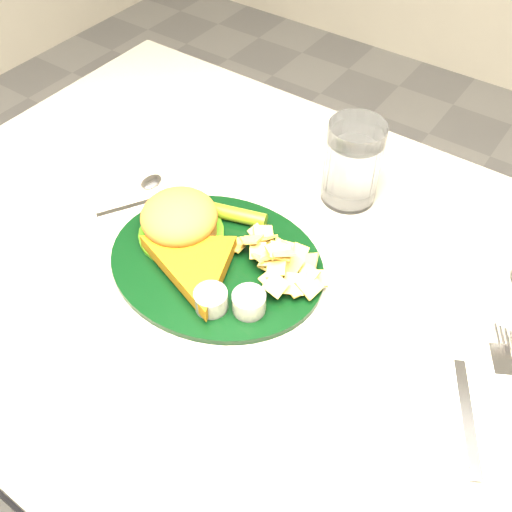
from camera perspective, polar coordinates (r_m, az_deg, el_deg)
The scene contains 7 objects.
ground at distance 1.44m, azimuth 1.01°, elevation -21.64°, with size 4.00×4.00×0.00m, color gray.
table at distance 1.10m, azimuth 1.27°, elevation -14.82°, with size 1.20×0.80×0.75m, color #9A958B, non-canonical shape.
dinner_plate at distance 0.78m, azimuth -4.09°, elevation 0.81°, with size 0.31×0.26×0.07m, color black, non-canonical shape.
water_glass at distance 0.87m, azimuth 9.63°, elevation 9.16°, with size 0.08×0.08×0.13m, color silver.
fork_napkin at distance 0.71m, azimuth 20.66°, elevation -14.09°, with size 0.14×0.19×0.01m, color white, non-canonical shape.
spoon at distance 0.90m, azimuth -12.73°, elevation 4.87°, with size 0.03×0.13×0.01m, color silver, non-canonical shape.
wrapped_straw at distance 0.93m, azimuth -0.48°, elevation 7.66°, with size 0.19×0.07×0.01m, color white, non-canonical shape.
Camera 1 is at (0.27, -0.42, 1.35)m, focal length 40.00 mm.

